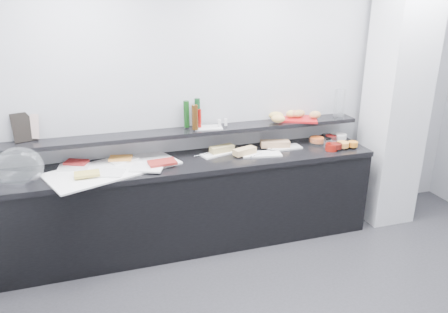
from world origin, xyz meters
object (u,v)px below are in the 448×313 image
object	(u,v)px
cloche_base	(11,179)
carafe	(339,104)
bread_tray	(298,119)
condiment_tray	(208,128)
sandwich_plate_mid	(261,154)
framed_print	(24,127)

from	to	relation	value
cloche_base	carafe	xyz separation A→B (m)	(3.22, 0.18, 0.38)
carafe	bread_tray	bearing A→B (deg)	173.46
carafe	condiment_tray	bearing A→B (deg)	178.51
cloche_base	carafe	bearing A→B (deg)	25.02
cloche_base	sandwich_plate_mid	bearing A→B (deg)	21.42
framed_print	bread_tray	size ratio (longest dim) A/B	0.67
bread_tray	framed_print	bearing A→B (deg)	-157.51
condiment_tray	carafe	distance (m)	1.43
framed_print	bread_tray	xyz separation A→B (m)	(2.64, -0.08, -0.12)
framed_print	carafe	xyz separation A→B (m)	(3.09, -0.13, 0.02)
framed_print	carafe	bearing A→B (deg)	-20.03
cloche_base	sandwich_plate_mid	size ratio (longest dim) A/B	1.02
condiment_tray	cloche_base	bearing A→B (deg)	-164.08
cloche_base	bread_tray	xyz separation A→B (m)	(2.77, 0.23, 0.24)
sandwich_plate_mid	carafe	size ratio (longest dim) A/B	1.29
framed_print	condiment_tray	distance (m)	1.67
cloche_base	bread_tray	size ratio (longest dim) A/B	1.02
framed_print	bread_tray	distance (m)	2.65
sandwich_plate_mid	framed_print	bearing A→B (deg)	-178.72
condiment_tray	bread_tray	xyz separation A→B (m)	(0.98, 0.01, 0.00)
framed_print	sandwich_plate_mid	bearing A→B (deg)	-26.26
framed_print	bread_tray	world-z (taller)	framed_print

